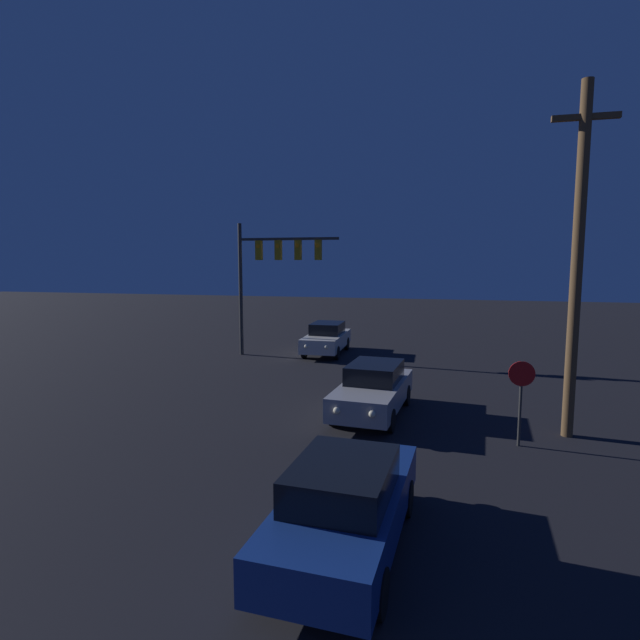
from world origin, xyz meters
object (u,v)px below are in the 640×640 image
car_far (327,338)px  utility_pole (577,259)px  car_near (345,503)px  stop_sign (521,388)px  traffic_signal_mast (271,264)px  car_mid (373,389)px

car_far → utility_pole: bearing=130.5°
car_near → stop_sign: bearing=62.0°
car_near → utility_pole: (4.54, 6.39, 3.76)m
car_near → utility_pole: 8.69m
traffic_signal_mast → stop_sign: (9.71, -9.53, -2.92)m
car_mid → stop_sign: bearing=160.9°
utility_pole → stop_sign: bearing=-141.0°
car_mid → car_far: bearing=-64.1°
car_near → utility_pole: size_ratio=0.51×
traffic_signal_mast → utility_pole: size_ratio=0.71×
car_mid → traffic_signal_mast: bearing=-48.4°
car_near → utility_pole: utility_pole is taller
car_far → traffic_signal_mast: size_ratio=0.71×
stop_sign → car_near: bearing=-121.2°
stop_sign → car_mid: bearing=156.3°
car_mid → utility_pole: bearing=177.9°
car_near → car_far: 16.59m
car_mid → utility_pole: 6.35m
car_near → car_mid: same height
stop_sign → utility_pole: size_ratio=0.24×
car_far → utility_pole: size_ratio=0.50×
car_mid → stop_sign: 4.18m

